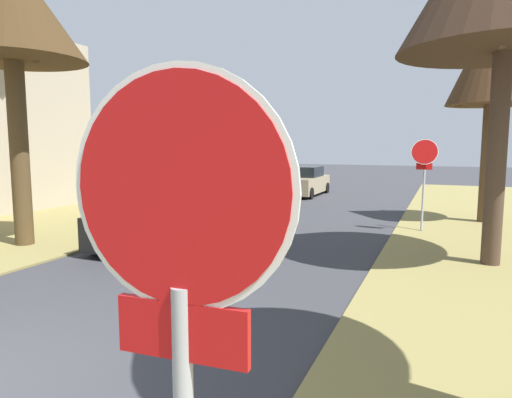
{
  "coord_description": "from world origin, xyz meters",
  "views": [
    {
      "loc": [
        5.0,
        -3.03,
        2.77
      ],
      "look_at": [
        0.6,
        7.46,
        1.39
      ],
      "focal_mm": 31.6,
      "sensor_mm": 36.0,
      "label": 1
    }
  ],
  "objects_px": {
    "parked_sedan_black": "(163,218)",
    "parked_sedan_tan": "(304,182)",
    "street_tree_left_mid_a": "(10,10)",
    "parked_sedan_green": "(257,194)",
    "stop_sign_near": "(182,316)",
    "street_tree_right_mid_b": "(494,57)",
    "stop_sign_far": "(424,165)"
  },
  "relations": [
    {
      "from": "stop_sign_far",
      "to": "parked_sedan_black",
      "type": "relative_size",
      "value": 0.66
    },
    {
      "from": "street_tree_right_mid_b",
      "to": "stop_sign_far",
      "type": "bearing_deg",
      "value": -126.76
    },
    {
      "from": "stop_sign_far",
      "to": "street_tree_left_mid_a",
      "type": "relative_size",
      "value": 0.38
    },
    {
      "from": "street_tree_right_mid_b",
      "to": "parked_sedan_green",
      "type": "distance_m",
      "value": 9.99
    },
    {
      "from": "stop_sign_far",
      "to": "street_tree_right_mid_b",
      "type": "height_order",
      "value": "street_tree_right_mid_b"
    },
    {
      "from": "stop_sign_near",
      "to": "parked_sedan_tan",
      "type": "bearing_deg",
      "value": 105.64
    },
    {
      "from": "stop_sign_far",
      "to": "parked_sedan_tan",
      "type": "xyz_separation_m",
      "value": [
        -6.53,
        8.79,
        -1.41
      ]
    },
    {
      "from": "parked_sedan_green",
      "to": "street_tree_right_mid_b",
      "type": "bearing_deg",
      "value": 2.27
    },
    {
      "from": "street_tree_left_mid_a",
      "to": "parked_sedan_black",
      "type": "distance_m",
      "value": 6.69
    },
    {
      "from": "street_tree_left_mid_a",
      "to": "parked_sedan_tan",
      "type": "height_order",
      "value": "street_tree_left_mid_a"
    },
    {
      "from": "street_tree_right_mid_b",
      "to": "parked_sedan_tan",
      "type": "distance_m",
      "value": 11.63
    },
    {
      "from": "parked_sedan_green",
      "to": "parked_sedan_tan",
      "type": "height_order",
      "value": "same"
    },
    {
      "from": "stop_sign_near",
      "to": "parked_sedan_black",
      "type": "bearing_deg",
      "value": 124.81
    },
    {
      "from": "parked_sedan_black",
      "to": "parked_sedan_green",
      "type": "bearing_deg",
      "value": 90.44
    },
    {
      "from": "parked_sedan_tan",
      "to": "stop_sign_near",
      "type": "bearing_deg",
      "value": -74.36
    },
    {
      "from": "stop_sign_near",
      "to": "parked_sedan_green",
      "type": "bearing_deg",
      "value": 111.79
    },
    {
      "from": "street_tree_right_mid_b",
      "to": "parked_sedan_tan",
      "type": "relative_size",
      "value": 1.72
    },
    {
      "from": "parked_sedan_black",
      "to": "parked_sedan_green",
      "type": "relative_size",
      "value": 1.0
    },
    {
      "from": "street_tree_left_mid_a",
      "to": "parked_sedan_green",
      "type": "relative_size",
      "value": 1.75
    },
    {
      "from": "stop_sign_near",
      "to": "street_tree_left_mid_a",
      "type": "bearing_deg",
      "value": 142.46
    },
    {
      "from": "parked_sedan_green",
      "to": "stop_sign_near",
      "type": "bearing_deg",
      "value": -68.21
    },
    {
      "from": "parked_sedan_black",
      "to": "street_tree_right_mid_b",
      "type": "bearing_deg",
      "value": 40.33
    },
    {
      "from": "stop_sign_near",
      "to": "street_tree_left_mid_a",
      "type": "height_order",
      "value": "street_tree_left_mid_a"
    },
    {
      "from": "street_tree_right_mid_b",
      "to": "parked_sedan_black",
      "type": "height_order",
      "value": "street_tree_right_mid_b"
    },
    {
      "from": "stop_sign_near",
      "to": "parked_sedan_tan",
      "type": "height_order",
      "value": "stop_sign_near"
    },
    {
      "from": "stop_sign_far",
      "to": "parked_sedan_tan",
      "type": "distance_m",
      "value": 11.04
    },
    {
      "from": "stop_sign_near",
      "to": "parked_sedan_tan",
      "type": "distance_m",
      "value": 23.54
    },
    {
      "from": "stop_sign_far",
      "to": "parked_sedan_green",
      "type": "relative_size",
      "value": 0.66
    },
    {
      "from": "stop_sign_near",
      "to": "street_tree_left_mid_a",
      "type": "relative_size",
      "value": 0.39
    },
    {
      "from": "street_tree_left_mid_a",
      "to": "parked_sedan_black",
      "type": "height_order",
      "value": "street_tree_left_mid_a"
    },
    {
      "from": "parked_sedan_black",
      "to": "parked_sedan_tan",
      "type": "height_order",
      "value": "same"
    },
    {
      "from": "stop_sign_far",
      "to": "street_tree_right_mid_b",
      "type": "distance_m",
      "value": 4.9
    }
  ]
}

